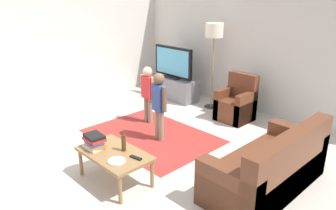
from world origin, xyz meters
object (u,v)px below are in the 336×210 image
(armchair, at_px, (237,105))
(child_near_tv, at_px, (148,90))
(tv, at_px, (173,63))
(book_stack, at_px, (94,141))
(bottle, at_px, (124,142))
(tv_stand, at_px, (174,88))
(floor_lamp, at_px, (214,35))
(child_center, at_px, (159,101))
(coffee_table, at_px, (115,156))
(plate, at_px, (117,161))
(tv_remote, at_px, (136,158))
(couch, at_px, (272,170))

(armchair, height_order, child_near_tv, child_near_tv)
(tv, bearing_deg, child_near_tv, -62.70)
(book_stack, height_order, bottle, bottle)
(tv_stand, bearing_deg, child_near_tv, -63.05)
(book_stack, bearing_deg, tv, 118.22)
(tv_stand, distance_m, floor_lamp, 1.64)
(floor_lamp, distance_m, book_stack, 3.51)
(armchair, xyz_separation_m, child_near_tv, (-1.08, -1.34, 0.35))
(tv, distance_m, child_center, 2.23)
(bottle, bearing_deg, child_near_tv, 130.49)
(child_center, xyz_separation_m, coffee_table, (0.54, -1.28, -0.32))
(armchair, xyz_separation_m, plate, (0.39, -3.10, 0.13))
(coffee_table, bearing_deg, tv_stand, 122.86)
(armchair, height_order, tv_remote, armchair)
(tv, bearing_deg, couch, -26.21)
(armchair, height_order, child_center, child_center)
(tv_remote, bearing_deg, coffee_table, -173.66)
(armchair, xyz_separation_m, floor_lamp, (-0.79, 0.19, 1.25))
(child_center, distance_m, coffee_table, 1.42)
(coffee_table, distance_m, plate, 0.26)
(coffee_table, distance_m, book_stack, 0.34)
(floor_lamp, bearing_deg, coffee_table, -73.22)
(couch, bearing_deg, armchair, 135.12)
(plate, bearing_deg, child_near_tv, 129.83)
(tv_stand, xyz_separation_m, plate, (2.17, -3.14, 0.18))
(child_near_tv, distance_m, bottle, 2.01)
(couch, bearing_deg, child_center, -179.84)
(floor_lamp, bearing_deg, bottle, -71.75)
(floor_lamp, xyz_separation_m, bottle, (1.01, -3.05, -1.01))
(book_stack, distance_m, tv_remote, 0.64)
(bottle, height_order, plate, bottle)
(couch, bearing_deg, coffee_table, -140.07)
(child_near_tv, xyz_separation_m, plate, (1.47, -1.76, -0.22))
(armchair, distance_m, book_stack, 3.11)
(tv_stand, distance_m, tv, 0.60)
(coffee_table, bearing_deg, floor_lamp, 106.78)
(tv_stand, height_order, floor_lamp, floor_lamp)
(armchair, bearing_deg, coffee_table, -86.74)
(tv, distance_m, child_near_tv, 1.54)
(child_center, height_order, plate, child_center)
(floor_lamp, xyz_separation_m, child_near_tv, (-0.29, -1.53, -0.89))
(tv_stand, relative_size, tv_remote, 7.06)
(couch, relative_size, floor_lamp, 1.01)
(tv_stand, distance_m, tv_remote, 3.70)
(armchair, distance_m, plate, 3.13)
(child_near_tv, distance_m, tv_remote, 2.21)
(couch, bearing_deg, bottle, -141.89)
(child_center, distance_m, tv_remote, 1.48)
(book_stack, relative_size, bottle, 1.06)
(coffee_table, height_order, plate, plate)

